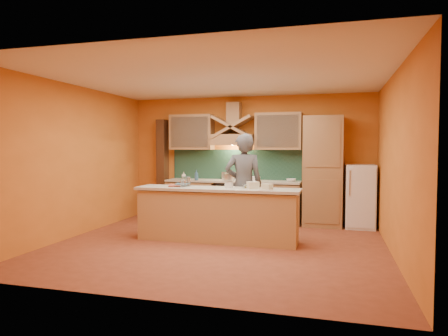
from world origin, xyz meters
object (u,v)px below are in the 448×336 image
(fridge, at_px, (360,196))
(kitchen_scale, at_px, (229,185))
(stove, at_px, (232,201))
(person, at_px, (244,185))
(mixing_bowl, at_px, (250,186))

(fridge, height_order, kitchen_scale, fridge)
(stove, xyz_separation_m, person, (0.57, -1.42, 0.50))
(person, distance_m, kitchen_scale, 0.46)
(person, bearing_deg, kitchen_scale, 55.16)
(stove, relative_size, fridge, 0.69)
(kitchen_scale, relative_size, mixing_bowl, 0.49)
(stove, bearing_deg, mixing_bowl, -66.85)
(stove, height_order, kitchen_scale, kitchen_scale)
(stove, height_order, mixing_bowl, mixing_bowl)
(stove, relative_size, kitchen_scale, 7.38)
(kitchen_scale, xyz_separation_m, mixing_bowl, (0.36, 0.07, -0.02))
(stove, relative_size, person, 0.47)
(stove, distance_m, person, 1.61)
(kitchen_scale, bearing_deg, fridge, 39.39)
(person, height_order, kitchen_scale, person)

